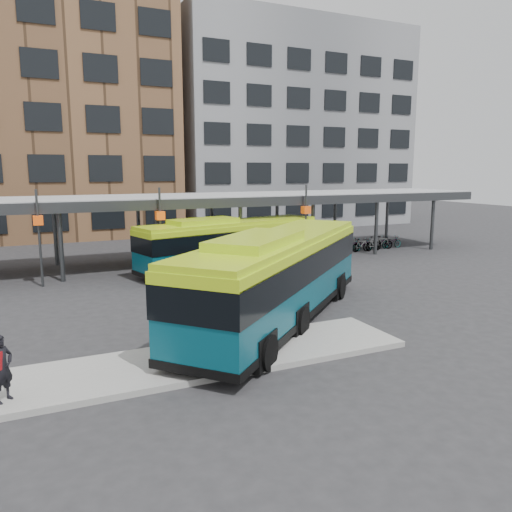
{
  "coord_description": "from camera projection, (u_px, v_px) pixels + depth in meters",
  "views": [
    {
      "loc": [
        -9.47,
        -16.62,
        5.76
      ],
      "look_at": [
        -0.0,
        3.94,
        1.8
      ],
      "focal_mm": 35.0,
      "sensor_mm": 36.0,
      "label": 1
    }
  ],
  "objects": [
    {
      "name": "ground",
      "position": [
        298.0,
        316.0,
        19.77
      ],
      "size": [
        120.0,
        120.0,
        0.0
      ],
      "primitive_type": "plane",
      "color": "#28282B",
      "rests_on": "ground"
    },
    {
      "name": "boarding_island",
      "position": [
        186.0,
        362.0,
        14.8
      ],
      "size": [
        14.0,
        3.0,
        0.18
      ],
      "primitive_type": "cube",
      "color": "gray",
      "rests_on": "ground"
    },
    {
      "name": "canopy",
      "position": [
        194.0,
        200.0,
        30.59
      ],
      "size": [
        40.0,
        6.53,
        4.8
      ],
      "color": "#999B9E",
      "rests_on": "ground"
    },
    {
      "name": "building_brick",
      "position": [
        12.0,
        106.0,
        42.39
      ],
      "size": [
        26.0,
        14.0,
        22.0
      ],
      "primitive_type": "cube",
      "color": "brown",
      "rests_on": "ground"
    },
    {
      "name": "building_grey",
      "position": [
        282.0,
        129.0,
        53.27
      ],
      "size": [
        24.0,
        14.0,
        20.0
      ],
      "primitive_type": "cube",
      "color": "slate",
      "rests_on": "ground"
    },
    {
      "name": "bus_front",
      "position": [
        279.0,
        274.0,
        18.7
      ],
      "size": [
        11.47,
        10.78,
        3.58
      ],
      "rotation": [
        0.0,
        0.0,
        0.74
      ],
      "color": "#074455",
      "rests_on": "ground"
    },
    {
      "name": "bus_rear",
      "position": [
        231.0,
        243.0,
        28.47
      ],
      "size": [
        11.48,
        5.07,
        3.1
      ],
      "rotation": [
        0.0,
        0.0,
        0.25
      ],
      "color": "#074455",
      "rests_on": "ground"
    },
    {
      "name": "pedestrian",
      "position": [
        1.0,
        368.0,
        12.0
      ],
      "size": [
        0.72,
        0.72,
        1.69
      ],
      "rotation": [
        0.0,
        0.0,
        0.8
      ],
      "color": "black",
      "rests_on": "boarding_island"
    },
    {
      "name": "bike_rack",
      "position": [
        372.0,
        244.0,
        35.79
      ],
      "size": [
        5.55,
        1.56,
        1.06
      ],
      "color": "slate",
      "rests_on": "ground"
    }
  ]
}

